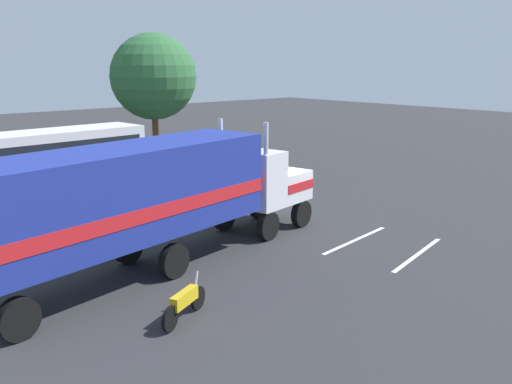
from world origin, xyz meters
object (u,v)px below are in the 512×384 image
tree_center (153,77)px  parked_bus (33,160)px  semi_truck (150,194)px  motorcycle (185,302)px  person_bystander (101,235)px

tree_center → parked_bus: bearing=-145.3°
semi_truck → tree_center: bearing=58.0°
semi_truck → parked_bus: size_ratio=1.29×
semi_truck → motorcycle: 4.55m
tree_center → semi_truck: bearing=-122.0°
motorcycle → semi_truck: bearing=70.3°
person_bystander → motorcycle: person_bystander is taller
parked_bus → motorcycle: bearing=-97.1°
person_bystander → motorcycle: size_ratio=0.84×
person_bystander → parked_bus: size_ratio=0.15×
semi_truck → tree_center: 23.37m
semi_truck → person_bystander: semi_truck is taller
parked_bus → tree_center: (11.74, 8.12, 3.52)m
semi_truck → motorcycle: semi_truck is taller
motorcycle → tree_center: bearing=59.8°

